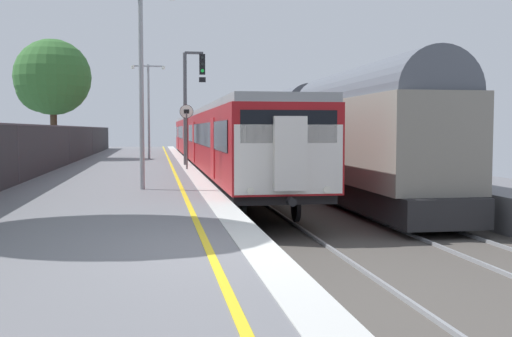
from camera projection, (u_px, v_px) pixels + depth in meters
ground at (404, 283)px, 9.33m from camera, size 17.40×110.00×1.21m
commuter_train_at_platform at (213, 138)px, 34.33m from camera, size 2.83×40.29×3.81m
freight_train_adjacent_track at (264, 131)px, 40.78m from camera, size 2.60×52.58×4.86m
signal_gantry at (190, 95)px, 29.86m from camera, size 1.10×0.24×5.55m
speed_limit_sign at (187, 128)px, 26.69m from camera, size 0.59×0.08×2.84m
platform_lamp_mid at (141, 72)px, 17.60m from camera, size 2.00×0.20×5.77m
platform_lamp_far at (149, 103)px, 36.42m from camera, size 2.00×0.20×5.63m
background_tree_left at (50, 80)px, 36.23m from camera, size 4.52×4.52×7.13m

